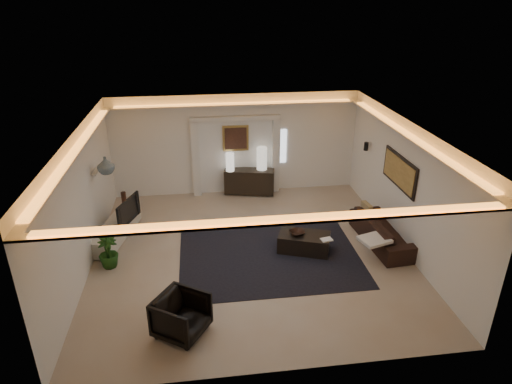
{
  "coord_description": "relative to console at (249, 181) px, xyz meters",
  "views": [
    {
      "loc": [
        -1.03,
        -8.61,
        5.45
      ],
      "look_at": [
        0.2,
        0.6,
        1.25
      ],
      "focal_mm": 31.21,
      "sensor_mm": 36.0,
      "label": 1
    }
  ],
  "objects": [
    {
      "name": "media_ledge",
      "position": [
        -3.49,
        -2.15,
        -0.18
      ],
      "size": [
        0.99,
        2.11,
        0.38
      ],
      "primitive_type": "cube",
      "rotation": [
        0.0,
        0.0,
        -0.24
      ],
      "color": "beige",
      "rests_on": "ground"
    },
    {
      "name": "area_rug",
      "position": [
        0.04,
        -3.45,
        -0.39
      ],
      "size": [
        4.0,
        3.0,
        0.01
      ],
      "primitive_type": "cube",
      "color": "black",
      "rests_on": "ground"
    },
    {
      "name": "painting_canvas",
      "position": [
        -0.36,
        0.19,
        1.25
      ],
      "size": [
        0.62,
        0.02,
        0.62
      ],
      "primitive_type": "cube",
      "color": "#4C2D1E",
      "rests_on": "wall_back"
    },
    {
      "name": "alcove_header",
      "position": [
        -0.36,
        0.15,
        1.85
      ],
      "size": [
        2.52,
        0.2,
        0.12
      ],
      "primitive_type": "cube",
      "color": "silver",
      "rests_on": "wall_back"
    },
    {
      "name": "ginger_jar",
      "position": [
        -3.51,
        -2.12,
        1.47
      ],
      "size": [
        0.4,
        0.4,
        0.4
      ],
      "primitive_type": "imported",
      "rotation": [
        0.0,
        0.0,
        0.04
      ],
      "color": "slate",
      "rests_on": "wall_niche"
    },
    {
      "name": "armchair",
      "position": [
        -1.86,
        -5.67,
        -0.03
      ],
      "size": [
        1.12,
        1.12,
        0.75
      ],
      "primitive_type": "imported",
      "rotation": [
        0.0,
        0.0,
        0.99
      ],
      "color": "black",
      "rests_on": "ground"
    },
    {
      "name": "floor",
      "position": [
        -0.36,
        -3.25,
        -0.4
      ],
      "size": [
        7.0,
        7.0,
        0.0
      ],
      "primitive_type": "plane",
      "color": "#AFA290",
      "rests_on": "ground"
    },
    {
      "name": "wall_front",
      "position": [
        -0.36,
        -6.75,
        1.05
      ],
      "size": [
        7.0,
        0.0,
        7.0
      ],
      "primitive_type": "plane",
      "rotation": [
        -1.57,
        0.0,
        0.0
      ],
      "color": "white",
      "rests_on": "ground"
    },
    {
      "name": "sofa",
      "position": [
        2.79,
        -3.19,
        -0.09
      ],
      "size": [
        2.16,
        0.98,
        0.61
      ],
      "primitive_type": "imported",
      "rotation": [
        0.0,
        0.0,
        1.65
      ],
      "color": "brown",
      "rests_on": "ground"
    },
    {
      "name": "tv",
      "position": [
        -3.23,
        -2.12,
        0.35
      ],
      "size": [
        1.02,
        0.48,
        0.6
      ],
      "primitive_type": "imported",
      "rotation": [
        0.0,
        0.0,
        1.23
      ],
      "color": "black",
      "rests_on": "media_ledge"
    },
    {
      "name": "throw_pillow",
      "position": [
        2.58,
        -2.57,
        0.15
      ],
      "size": [
        0.16,
        0.39,
        0.38
      ],
      "primitive_type": "cube",
      "rotation": [
        0.0,
        0.0,
        0.13
      ],
      "color": "#9C8355",
      "rests_on": "sofa"
    },
    {
      "name": "pilaster_right",
      "position": [
        0.79,
        0.15,
        0.7
      ],
      "size": [
        0.22,
        0.2,
        2.2
      ],
      "primitive_type": "cube",
      "color": "silver",
      "rests_on": "ground"
    },
    {
      "name": "wall_left",
      "position": [
        -3.86,
        -3.25,
        1.05
      ],
      "size": [
        0.0,
        7.0,
        7.0
      ],
      "primitive_type": "plane",
      "rotation": [
        1.57,
        0.0,
        1.57
      ],
      "color": "white",
      "rests_on": "ground"
    },
    {
      "name": "wall_right",
      "position": [
        3.14,
        -3.25,
        1.05
      ],
      "size": [
        0.0,
        7.0,
        7.0
      ],
      "primitive_type": "plane",
      "rotation": [
        1.57,
        0.0,
        -1.57
      ],
      "color": "white",
      "rests_on": "ground"
    },
    {
      "name": "plant",
      "position": [
        -3.45,
        -3.38,
        -0.04
      ],
      "size": [
        0.52,
        0.52,
        0.73
      ],
      "primitive_type": "imported",
      "rotation": [
        0.0,
        0.0,
        0.34
      ],
      "color": "#193D10",
      "rests_on": "ground"
    },
    {
      "name": "daylight_slit",
      "position": [
        0.99,
        0.23,
        0.95
      ],
      "size": [
        0.25,
        0.03,
        1.0
      ],
      "primitive_type": "cube",
      "color": "white",
      "rests_on": "wall_back"
    },
    {
      "name": "lamp_left",
      "position": [
        -0.55,
        0.0,
        0.69
      ],
      "size": [
        0.3,
        0.3,
        0.53
      ],
      "primitive_type": "cylinder",
      "rotation": [
        0.0,
        0.0,
        -0.29
      ],
      "color": "silver",
      "rests_on": "console"
    },
    {
      "name": "wall_back",
      "position": [
        -0.36,
        0.25,
        1.05
      ],
      "size": [
        7.0,
        0.0,
        7.0
      ],
      "primitive_type": "plane",
      "rotation": [
        1.57,
        0.0,
        0.0
      ],
      "color": "white",
      "rests_on": "ground"
    },
    {
      "name": "pilaster_left",
      "position": [
        -1.51,
        0.15,
        0.7
      ],
      "size": [
        0.22,
        0.2,
        2.2
      ],
      "primitive_type": "cube",
      "color": "silver",
      "rests_on": "ground"
    },
    {
      "name": "wall_niche",
      "position": [
        -3.8,
        -1.85,
        1.25
      ],
      "size": [
        0.1,
        0.55,
        0.04
      ],
      "primitive_type": "cube",
      "color": "silver",
      "rests_on": "wall_left"
    },
    {
      "name": "coffee_table",
      "position": [
        0.86,
        -3.29,
        -0.2
      ],
      "size": [
        1.29,
        0.98,
        0.43
      ],
      "primitive_type": "cube",
      "rotation": [
        0.0,
        0.0,
        -0.36
      ],
      "color": "black",
      "rests_on": "ground"
    },
    {
      "name": "figurine",
      "position": [
        -3.4,
        -1.13,
        0.24
      ],
      "size": [
        0.15,
        0.15,
        0.34
      ],
      "primitive_type": "cylinder",
      "rotation": [
        0.0,
        0.0,
        -0.25
      ],
      "color": "#3F2318",
      "rests_on": "media_ledge"
    },
    {
      "name": "painting_frame",
      "position": [
        -0.36,
        0.22,
        1.25
      ],
      "size": [
        0.74,
        0.04,
        0.74
      ],
      "primitive_type": "cube",
      "color": "tan",
      "rests_on": "wall_back"
    },
    {
      "name": "ceiling",
      "position": [
        -0.36,
        -3.25,
        2.5
      ],
      "size": [
        7.0,
        7.0,
        0.0
      ],
      "primitive_type": "plane",
      "rotation": [
        3.14,
        0.0,
        0.0
      ],
      "color": "white",
      "rests_on": "ground"
    },
    {
      "name": "art_panel_frame",
      "position": [
        3.11,
        -2.95,
        1.3
      ],
      "size": [
        0.04,
        1.64,
        0.74
      ],
      "primitive_type": "cube",
      "color": "black",
      "rests_on": "wall_right"
    },
    {
      "name": "magazine",
      "position": [
        1.29,
        -3.61,
        0.02
      ],
      "size": [
        0.28,
        0.22,
        0.03
      ],
      "primitive_type": "cube",
      "rotation": [
        0.0,
        0.0,
        0.2
      ],
      "color": "white",
      "rests_on": "coffee_table"
    },
    {
      "name": "art_panel_gold",
      "position": [
        3.09,
        -2.95,
        1.3
      ],
      "size": [
        0.02,
        1.5,
        0.62
      ],
      "primitive_type": "cube",
      "color": "tan",
      "rests_on": "wall_right"
    },
    {
      "name": "bowl",
      "position": [
        0.7,
        -3.26,
        0.05
      ],
      "size": [
        0.44,
        0.44,
        0.08
      ],
      "primitive_type": "imported",
      "rotation": [
        0.0,
        0.0,
        0.41
      ],
      "color": "black",
      "rests_on": "coffee_table"
    },
    {
      "name": "throw_blanket",
      "position": [
        2.26,
        -3.94,
        0.15
      ],
      "size": [
        0.74,
        0.66,
        0.07
      ],
      "primitive_type": "cube",
      "rotation": [
        0.0,
        0.0,
        0.31
      ],
      "color": "beige",
      "rests_on": "sofa"
    },
    {
      "name": "lamp_right",
      "position": [
        0.36,
        0.0,
        0.69
      ],
      "size": [
        0.39,
        0.39,
        0.66
      ],
      "primitive_type": "cylinder",
      "rotation": [
        0.0,
        0.0,
        -0.41
      ],
      "color": "beige",
      "rests_on": "console"
    },
    {
      "name": "console",
      "position": [
        0.0,
        0.0,
        0.0
      ],
      "size": [
        1.49,
        0.74,
        0.71
      ],
      "primitive_type": "cube",
      "rotation": [
        0.0,
        0.0,
        -0.21
      ],
      "color": "black",
      "rests_on": "ground"
    },
    {
      "name": "wall_sconce",
      "position": [
        3.02,
        -1.05,
        1.28
      ],
      "size": [
        0.12,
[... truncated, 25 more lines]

